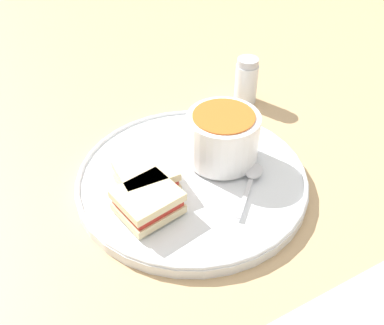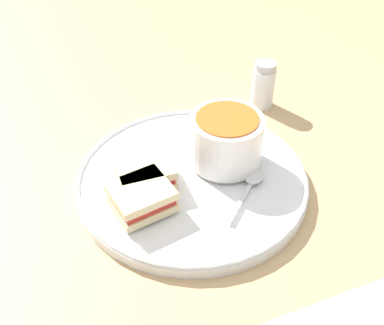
{
  "view_description": "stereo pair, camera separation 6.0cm",
  "coord_description": "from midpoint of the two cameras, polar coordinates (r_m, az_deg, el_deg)",
  "views": [
    {
      "loc": [
        0.21,
        0.41,
        0.42
      ],
      "look_at": [
        0.0,
        0.0,
        0.04
      ],
      "focal_mm": 42.0,
      "sensor_mm": 36.0,
      "label": 1
    },
    {
      "loc": [
        0.15,
        0.43,
        0.42
      ],
      "look_at": [
        0.0,
        0.0,
        0.04
      ],
      "focal_mm": 42.0,
      "sensor_mm": 36.0,
      "label": 2
    }
  ],
  "objects": [
    {
      "name": "sandwich_half_far",
      "position": [
        0.55,
        -8.72,
        -5.06
      ],
      "size": [
        0.08,
        0.08,
        0.03
      ],
      "rotation": [
        0.0,
        0.0,
        0.21
      ],
      "color": "beige",
      "rests_on": "plate"
    },
    {
      "name": "spoon",
      "position": [
        0.6,
        4.93,
        -1.65
      ],
      "size": [
        0.09,
        0.08,
        0.01
      ],
      "rotation": [
        0.0,
        0.0,
        3.91
      ],
      "color": "silver",
      "rests_on": "plate"
    },
    {
      "name": "salt_shaker",
      "position": [
        0.77,
        4.7,
        10.21
      ],
      "size": [
        0.04,
        0.04,
        0.08
      ],
      "color": "silver",
      "rests_on": "ground_plane"
    },
    {
      "name": "soup_bowl",
      "position": [
        0.61,
        1.15,
        3.18
      ],
      "size": [
        0.1,
        0.1,
        0.07
      ],
      "color": "white",
      "rests_on": "plate"
    },
    {
      "name": "plate",
      "position": [
        0.61,
        -2.77,
        -2.19
      ],
      "size": [
        0.32,
        0.32,
        0.02
      ],
      "color": "white",
      "rests_on": "ground_plane"
    },
    {
      "name": "ground_plane",
      "position": [
        0.62,
        -2.74,
        -2.87
      ],
      "size": [
        2.4,
        2.4,
        0.0
      ],
      "primitive_type": "plane",
      "color": "tan"
    },
    {
      "name": "sandwich_half_near",
      "position": [
        0.59,
        -8.75,
        -1.9
      ],
      "size": [
        0.07,
        0.06,
        0.03
      ],
      "rotation": [
        0.0,
        0.0,
        -0.01
      ],
      "color": "beige",
      "rests_on": "plate"
    }
  ]
}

